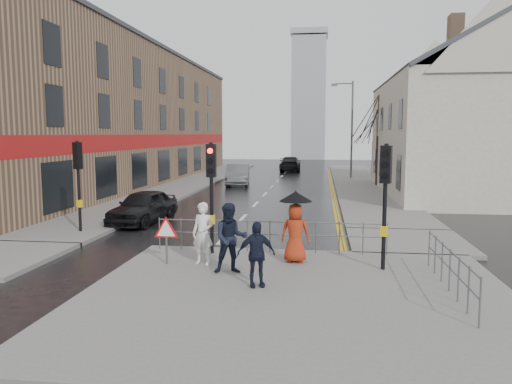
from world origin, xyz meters
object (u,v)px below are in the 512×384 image
(pedestrian_d, at_px, (256,254))
(car_mid, at_px, (238,175))
(pedestrian_with_umbrella, at_px, (295,224))
(pedestrian_b, at_px, (231,238))
(pedestrian_a, at_px, (203,233))
(car_parked, at_px, (143,207))

(pedestrian_d, bearing_deg, car_mid, 81.34)
(pedestrian_with_umbrella, distance_m, car_mid, 23.16)
(pedestrian_d, height_order, car_mid, pedestrian_d)
(pedestrian_b, bearing_deg, pedestrian_a, 126.15)
(pedestrian_d, height_order, car_parked, pedestrian_d)
(pedestrian_with_umbrella, xyz_separation_m, pedestrian_d, (-0.81, -2.41, -0.32))
(pedestrian_a, distance_m, car_parked, 7.99)
(pedestrian_a, distance_m, pedestrian_b, 1.21)
(pedestrian_b, height_order, pedestrian_d, pedestrian_b)
(pedestrian_with_umbrella, bearing_deg, pedestrian_d, -108.65)
(pedestrian_with_umbrella, relative_size, car_parked, 0.49)
(pedestrian_a, distance_m, car_mid, 23.24)
(car_parked, bearing_deg, car_mid, 92.59)
(pedestrian_a, xyz_separation_m, pedestrian_d, (1.74, -1.85, -0.09))
(pedestrian_d, bearing_deg, pedestrian_with_umbrella, 52.16)
(pedestrian_a, bearing_deg, pedestrian_b, -26.49)
(pedestrian_d, distance_m, car_mid, 25.34)
(pedestrian_a, height_order, car_mid, pedestrian_a)
(pedestrian_b, bearing_deg, pedestrian_with_umbrella, 25.00)
(pedestrian_a, bearing_deg, pedestrian_with_umbrella, 25.46)
(pedestrian_b, height_order, car_parked, pedestrian_b)
(pedestrian_a, relative_size, pedestrian_b, 0.95)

